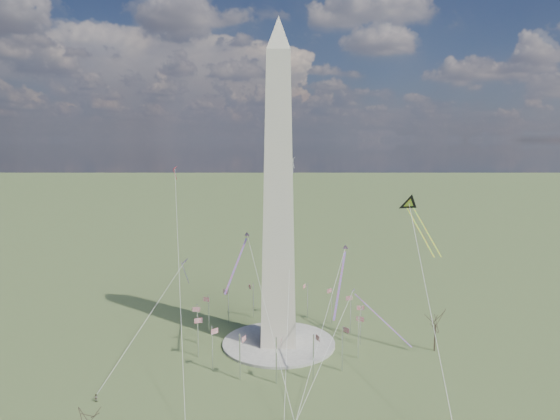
{
  "coord_description": "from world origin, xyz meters",
  "views": [
    {
      "loc": [
        3.82,
        -151.93,
        64.69
      ],
      "look_at": [
        0.4,
        0.0,
        43.38
      ],
      "focal_mm": 32.0,
      "sensor_mm": 36.0,
      "label": 1
    }
  ],
  "objects_px": {
    "washington_monument": "(279,195)",
    "person_west": "(96,398)",
    "tree_near": "(436,323)",
    "kite_delta_black": "(411,207)"
  },
  "relations": [
    {
      "from": "kite_delta_black",
      "to": "person_west",
      "type": "bearing_deg",
      "value": 9.8
    },
    {
      "from": "washington_monument",
      "to": "tree_near",
      "type": "relative_size",
      "value": 7.81
    },
    {
      "from": "tree_near",
      "to": "person_west",
      "type": "xyz_separation_m",
      "value": [
        -93.11,
        -32.45,
        -8.16
      ]
    },
    {
      "from": "tree_near",
      "to": "kite_delta_black",
      "type": "height_order",
      "value": "kite_delta_black"
    },
    {
      "from": "washington_monument",
      "to": "person_west",
      "type": "height_order",
      "value": "washington_monument"
    },
    {
      "from": "washington_monument",
      "to": "person_west",
      "type": "distance_m",
      "value": 74.41
    },
    {
      "from": "washington_monument",
      "to": "person_west",
      "type": "xyz_separation_m",
      "value": [
        -44.74,
        -36.43,
        -46.99
      ]
    },
    {
      "from": "washington_monument",
      "to": "person_west",
      "type": "relative_size",
      "value": 51.7
    },
    {
      "from": "tree_near",
      "to": "person_west",
      "type": "distance_m",
      "value": 98.94
    },
    {
      "from": "tree_near",
      "to": "person_west",
      "type": "height_order",
      "value": "tree_near"
    }
  ]
}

